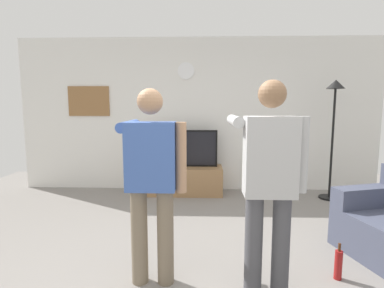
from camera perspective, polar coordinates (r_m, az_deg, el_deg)
name	(u,v)px	position (r m, az deg, el deg)	size (l,w,h in m)	color
ground_plane	(195,281)	(2.86, 0.65, -24.73)	(8.40, 8.40, 0.00)	gray
back_wall	(199,115)	(5.37, 1.36, 5.57)	(6.40, 0.10, 2.70)	silver
tv_stand	(185,180)	(5.19, -1.28, -6.94)	(1.27, 0.54, 0.47)	#997047
television	(185,148)	(5.13, -1.27, -0.83)	(1.09, 0.07, 0.63)	black
wall_clock	(186,71)	(5.35, -1.16, 13.83)	(0.29, 0.29, 0.03)	white
framed_picture	(89,101)	(5.69, -19.13, 7.76)	(0.74, 0.04, 0.53)	olive
floor_lamp	(334,115)	(5.26, 25.54, 5.09)	(0.32, 0.32, 1.92)	black
person_standing_nearer_lamp	(152,176)	(2.51, -7.75, -6.12)	(0.58, 0.78, 1.66)	#7A6B56
person_standing_nearer_couch	(269,178)	(2.38, 14.52, -6.34)	(0.57, 0.78, 1.71)	#4C4C51
beverage_bottle	(338,264)	(3.09, 26.23, -19.98)	(0.07, 0.07, 0.33)	maroon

